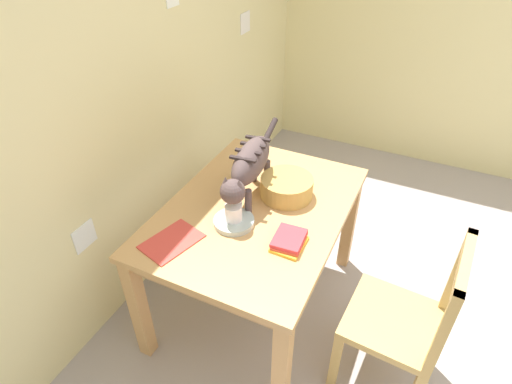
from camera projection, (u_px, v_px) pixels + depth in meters
wall_rear at (110, 92)px, 2.09m from camera, size 5.07×0.11×2.50m
dining_table at (256, 221)px, 2.21m from camera, size 1.22×0.88×0.74m
cat at (249, 165)px, 2.10m from camera, size 0.70×0.18×0.32m
saucer_bowl at (234, 221)px, 2.05m from camera, size 0.20×0.20×0.03m
coffee_mug at (234, 212)px, 2.02m from camera, size 0.13×0.08×0.08m
magazine at (172, 241)px, 1.95m from camera, size 0.31×0.25×0.01m
book_stack at (289, 241)px, 1.93m from camera, size 0.18×0.15×0.04m
wicker_basket at (287, 187)px, 2.21m from camera, size 0.28×0.28×0.11m
wooden_chair_near at (402, 321)px, 1.94m from camera, size 0.45×0.45×0.92m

